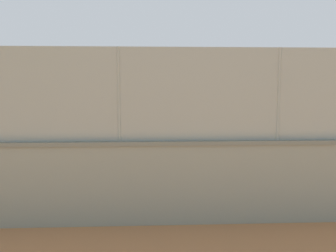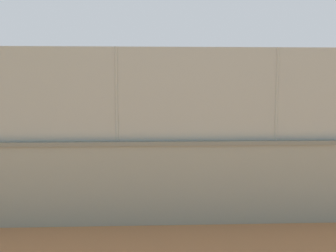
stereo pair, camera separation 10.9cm
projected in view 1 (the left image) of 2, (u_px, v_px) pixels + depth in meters
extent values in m
plane|color=#A36B42|center=(182.00, 137.00, 20.77)|extent=(260.00, 260.00, 0.00)
cube|color=gray|center=(120.00, 185.00, 7.52)|extent=(32.35, 0.82, 1.60)
cube|color=slate|center=(120.00, 143.00, 7.43)|extent=(32.35, 0.88, 0.08)
cube|color=gray|center=(119.00, 94.00, 7.33)|extent=(31.70, 0.52, 1.84)
cylinder|color=gray|center=(279.00, 94.00, 7.50)|extent=(0.07, 0.07, 1.84)
cylinder|color=gray|center=(119.00, 94.00, 7.33)|extent=(0.07, 0.07, 1.84)
cylinder|color=#591919|center=(207.00, 133.00, 19.10)|extent=(0.20, 0.20, 0.77)
cylinder|color=#591919|center=(203.00, 133.00, 19.17)|extent=(0.20, 0.20, 0.77)
cylinder|color=#3372B2|center=(205.00, 120.00, 19.06)|extent=(0.44, 0.44, 0.57)
cylinder|color=#936B4C|center=(211.00, 118.00, 19.01)|extent=(0.29, 0.54, 0.17)
cylinder|color=#936B4C|center=(200.00, 117.00, 19.43)|extent=(0.29, 0.54, 0.17)
sphere|color=#936B4C|center=(205.00, 112.00, 19.02)|extent=(0.22, 0.22, 0.22)
cylinder|color=white|center=(205.00, 110.00, 19.01)|extent=(0.30, 0.30, 0.05)
cylinder|color=black|center=(201.00, 117.00, 19.60)|extent=(0.15, 0.29, 0.04)
ellipsoid|color=#333338|center=(202.00, 117.00, 19.81)|extent=(0.14, 0.29, 0.24)
cylinder|color=navy|center=(97.00, 153.00, 13.34)|extent=(0.21, 0.21, 0.85)
cylinder|color=navy|center=(92.00, 153.00, 13.18)|extent=(0.21, 0.21, 0.85)
cylinder|color=#429951|center=(94.00, 132.00, 13.18)|extent=(0.48, 0.48, 0.63)
cylinder|color=brown|center=(100.00, 128.00, 13.46)|extent=(0.52, 0.44, 0.17)
cylinder|color=brown|center=(81.00, 129.00, 13.08)|extent=(0.52, 0.44, 0.17)
sphere|color=brown|center=(94.00, 120.00, 13.14)|extent=(0.24, 0.24, 0.24)
cylinder|color=black|center=(94.00, 117.00, 13.13)|extent=(0.35, 0.35, 0.05)
cylinder|color=#591919|center=(206.00, 143.00, 16.07)|extent=(0.20, 0.20, 0.72)
cylinder|color=#591919|center=(211.00, 143.00, 16.00)|extent=(0.20, 0.20, 0.72)
cylinder|color=white|center=(209.00, 128.00, 15.97)|extent=(0.45, 0.45, 0.53)
cylinder|color=brown|center=(202.00, 126.00, 16.02)|extent=(0.30, 0.50, 0.16)
cylinder|color=brown|center=(213.00, 127.00, 15.58)|extent=(0.30, 0.50, 0.16)
sphere|color=brown|center=(209.00, 120.00, 15.93)|extent=(0.20, 0.20, 0.20)
cylinder|color=black|center=(209.00, 118.00, 15.92)|extent=(0.28, 0.28, 0.05)
sphere|color=#3399D8|center=(191.00, 144.00, 17.93)|extent=(0.07, 0.07, 0.07)
sphere|color=#3399D8|center=(269.00, 195.00, 9.20)|extent=(0.20, 0.20, 0.20)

